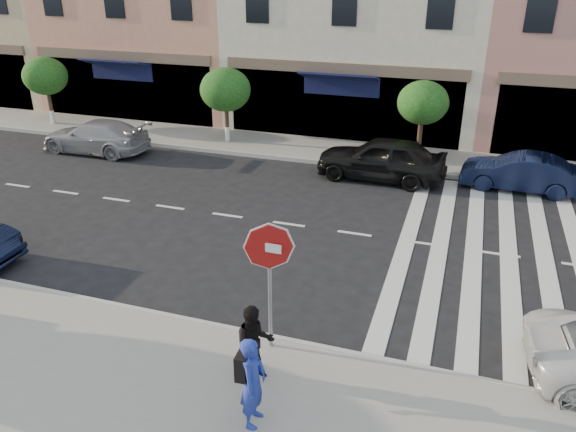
# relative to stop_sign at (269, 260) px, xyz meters

# --- Properties ---
(ground) EXTENTS (120.00, 120.00, 0.00)m
(ground) POSITION_rel_stop_sign_xyz_m (-1.53, 1.81, -2.12)
(ground) COLOR black
(ground) RESTS_ON ground
(sidewalk_near) EXTENTS (60.00, 4.50, 0.15)m
(sidewalk_near) POSITION_rel_stop_sign_xyz_m (-1.53, -1.94, -2.04)
(sidewalk_near) COLOR gray
(sidewalk_near) RESTS_ON ground
(sidewalk_far) EXTENTS (60.00, 3.00, 0.15)m
(sidewalk_far) POSITION_rel_stop_sign_xyz_m (-1.53, 12.81, -2.04)
(sidewalk_far) COLOR gray
(sidewalk_far) RESTS_ON ground
(building_centre) EXTENTS (11.00, 9.00, 11.00)m
(building_centre) POSITION_rel_stop_sign_xyz_m (-2.03, 18.81, 3.38)
(building_centre) COLOR beige
(building_centre) RESTS_ON ground
(street_tree_wa) EXTENTS (2.00, 2.00, 3.05)m
(street_tree_wa) POSITION_rel_stop_sign_xyz_m (-15.53, 12.61, 0.21)
(street_tree_wa) COLOR #473323
(street_tree_wa) RESTS_ON sidewalk_far
(street_tree_wb) EXTENTS (2.10, 2.10, 3.06)m
(street_tree_wb) POSITION_rel_stop_sign_xyz_m (-6.53, 12.61, 0.19)
(street_tree_wb) COLOR #473323
(street_tree_wb) RESTS_ON sidewalk_far
(street_tree_c) EXTENTS (1.90, 1.90, 3.04)m
(street_tree_c) POSITION_rel_stop_sign_xyz_m (1.47, 12.61, 0.24)
(street_tree_c) COLOR #473323
(street_tree_c) RESTS_ON sidewalk_far
(stop_sign) EXTENTS (0.97, 0.11, 2.73)m
(stop_sign) POSITION_rel_stop_sign_xyz_m (0.00, 0.00, 0.00)
(stop_sign) COLOR gray
(stop_sign) RESTS_ON sidewalk_near
(photographer) EXTENTS (0.43, 0.63, 1.66)m
(photographer) POSITION_rel_stop_sign_xyz_m (0.43, -1.99, -1.14)
(photographer) COLOR #213397
(photographer) RESTS_ON sidewalk_near
(walker) EXTENTS (0.94, 0.89, 1.52)m
(walker) POSITION_rel_stop_sign_xyz_m (0.05, -0.97, -1.21)
(walker) COLOR black
(walker) RESTS_ON sidewalk_near
(car_far_left) EXTENTS (4.54, 1.89, 1.31)m
(car_far_left) POSITION_rel_stop_sign_xyz_m (-11.17, 9.90, -1.46)
(car_far_left) COLOR #99989D
(car_far_left) RESTS_ON ground
(car_far_mid) EXTENTS (4.61, 1.99, 1.55)m
(car_far_mid) POSITION_rel_stop_sign_xyz_m (0.40, 10.45, -1.34)
(car_far_mid) COLOR black
(car_far_mid) RESTS_ON ground
(car_far_right) EXTENTS (3.92, 1.56, 1.27)m
(car_far_right) POSITION_rel_stop_sign_xyz_m (5.06, 10.91, -1.48)
(car_far_right) COLOR black
(car_far_right) RESTS_ON ground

